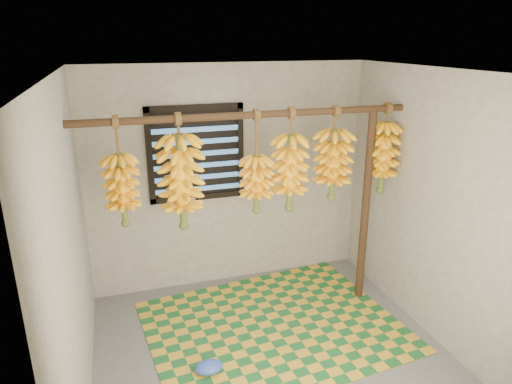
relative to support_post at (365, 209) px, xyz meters
name	(u,v)px	position (x,y,z in m)	size (l,w,h in m)	color
floor	(275,360)	(-1.20, -0.70, -1.00)	(3.00, 3.00, 0.01)	#545454
ceiling	(280,72)	(-1.20, -0.70, 1.40)	(3.00, 3.00, 0.01)	silver
wall_back	(229,178)	(-1.20, 0.80, 0.20)	(3.00, 0.01, 2.40)	gray
wall_left	(70,259)	(-2.71, -0.70, 0.20)	(0.01, 3.00, 2.40)	gray
wall_right	(440,211)	(0.30, -0.70, 0.20)	(0.01, 3.00, 2.40)	gray
window	(196,154)	(-1.55, 0.78, 0.50)	(1.00, 0.04, 1.00)	black
hanging_pole	(251,115)	(-1.20, 0.00, 1.00)	(0.06, 0.06, 3.00)	#3B2616
support_post	(365,209)	(0.00, 0.00, 0.00)	(0.08, 0.08, 2.00)	#3B2616
woven_mat	(274,326)	(-1.05, -0.25, -0.99)	(2.31, 1.85, 0.01)	#1A5A28
plastic_bag	(209,367)	(-1.78, -0.69, -0.94)	(0.24, 0.17, 0.10)	#314DB8
banana_bunch_a	(122,190)	(-2.32, 0.00, 0.43)	(0.29, 0.29, 0.93)	brown
banana_bunch_b	(181,182)	(-1.82, 0.00, 0.45)	(0.37, 0.37, 1.02)	brown
banana_bunch_c	(256,184)	(-1.15, 0.00, 0.37)	(0.30, 0.30, 0.95)	brown
banana_bunch_d	(290,173)	(-0.83, 0.00, 0.45)	(0.32, 0.32, 0.96)	brown
banana_bunch_e	(333,165)	(-0.39, 0.00, 0.49)	(0.35, 0.35, 0.90)	brown
banana_bunch_f	(383,158)	(0.15, 0.00, 0.52)	(0.29, 0.29, 0.88)	brown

